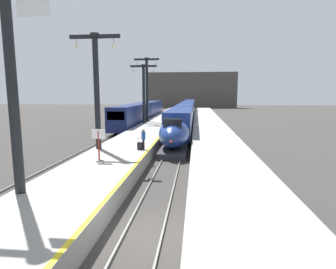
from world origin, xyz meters
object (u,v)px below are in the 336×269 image
highspeed_train_main (187,111)px  station_column_far (144,88)px  regional_train_adjacent (143,112)px  passenger_near_edge (143,137)px  station_column_near (11,60)px  departure_info_board (98,138)px  station_column_mid (96,81)px  station_column_distant (147,84)px  rolling_suitcase (140,146)px

highspeed_train_main → station_column_far: station_column_far is taller
regional_train_adjacent → passenger_near_edge: (5.92, -30.53, -0.09)m
regional_train_adjacent → station_column_near: station_column_near is taller
regional_train_adjacent → station_column_near: size_ratio=3.79×
highspeed_train_main → regional_train_adjacent: regional_train_adjacent is taller
passenger_near_edge → departure_info_board: bearing=-119.8°
departure_info_board → passenger_near_edge: bearing=60.2°
station_column_mid → station_column_distant: (0.00, 22.77, 0.54)m
passenger_near_edge → station_column_distant: bearing=99.3°
station_column_near → rolling_suitcase: (3.38, 10.15, -5.58)m
station_column_far → rolling_suitcase: (3.44, -20.09, -5.01)m
station_column_near → station_column_far: bearing=90.1°
station_column_far → departure_info_board: 24.30m
station_column_near → station_column_distant: bearing=90.1°
station_column_far → passenger_near_edge: size_ratio=5.20×
rolling_suitcase → departure_info_board: departure_info_board is taller
station_column_mid → rolling_suitcase: 6.21m
rolling_suitcase → departure_info_board: (-1.99, -3.86, 1.20)m
departure_info_board → station_column_mid: bearing=110.1°
highspeed_train_main → station_column_near: 48.23m
station_column_mid → passenger_near_edge: (3.72, 0.02, -4.49)m
passenger_near_edge → station_column_mid: bearing=-179.6°
highspeed_train_main → station_column_distant: 16.55m
regional_train_adjacent → station_column_mid: size_ratio=4.02×
station_column_near → station_column_distant: (-0.05, 33.01, 0.13)m
highspeed_train_main → station_column_distant: (-5.90, -14.60, 5.09)m
station_column_mid → passenger_near_edge: bearing=0.4°
station_column_mid → departure_info_board: station_column_mid is taller
station_column_distant → rolling_suitcase: (3.44, -22.86, -5.71)m
station_column_distant → rolling_suitcase: 23.81m
station_column_mid → passenger_near_edge: size_ratio=5.38×
station_column_far → highspeed_train_main: bearing=71.2°
rolling_suitcase → station_column_near: bearing=-108.4°
station_column_near → station_column_far: station_column_near is taller
station_column_far → station_column_distant: size_ratio=0.87×
regional_train_adjacent → highspeed_train_main: bearing=40.1°
regional_train_adjacent → rolling_suitcase: size_ratio=37.27×
highspeed_train_main → passenger_near_edge: size_ratio=44.68×
station_column_near → station_column_mid: 10.25m
station_column_near → passenger_near_edge: station_column_near is taller
station_column_near → departure_info_board: station_column_near is taller
station_column_mid → passenger_near_edge: 5.83m
station_column_mid → station_column_distant: 22.78m
rolling_suitcase → departure_info_board: bearing=-117.3°
rolling_suitcase → station_column_mid: bearing=178.6°
passenger_near_edge → station_column_near: bearing=-109.7°
station_column_mid → rolling_suitcase: (3.44, -0.09, -5.17)m
regional_train_adjacent → station_column_near: (2.25, -40.79, 4.80)m
station_column_distant → passenger_near_edge: size_ratio=5.98×
regional_train_adjacent → passenger_near_edge: regional_train_adjacent is taller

